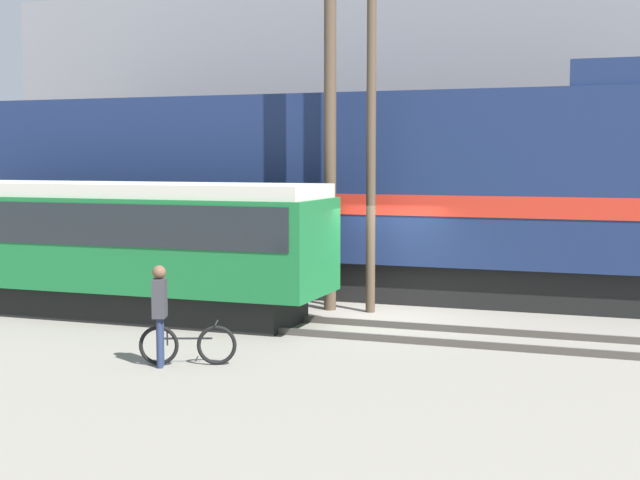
% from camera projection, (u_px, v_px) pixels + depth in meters
% --- Properties ---
extents(ground_plane, '(120.00, 120.00, 0.00)m').
position_uv_depth(ground_plane, '(375.00, 316.00, 20.34)').
color(ground_plane, gray).
extents(track_near, '(60.00, 1.51, 0.14)m').
position_uv_depth(track_near, '(349.00, 329.00, 18.47)').
color(track_near, '#47423D').
rests_on(track_near, ground).
extents(track_far, '(60.00, 1.51, 0.14)m').
position_uv_depth(track_far, '(407.00, 295.00, 23.05)').
color(track_far, '#47423D').
rests_on(track_far, ground).
extents(building_backdrop, '(30.97, 6.00, 9.14)m').
position_uv_depth(building_backdrop, '(465.00, 129.00, 29.81)').
color(building_backdrop, gray).
rests_on(building_backdrop, ground).
extents(freight_locomotive, '(18.86, 3.04, 5.80)m').
position_uv_depth(freight_locomotive, '(325.00, 191.00, 23.56)').
color(freight_locomotive, black).
rests_on(freight_locomotive, ground).
extents(streetcar, '(11.11, 2.54, 3.04)m').
position_uv_depth(streetcar, '(94.00, 239.00, 20.40)').
color(streetcar, black).
rests_on(streetcar, ground).
extents(bicycle, '(1.61, 0.73, 0.76)m').
position_uv_depth(bicycle, '(188.00, 345.00, 15.51)').
color(bicycle, black).
rests_on(bicycle, ground).
extents(person, '(0.33, 0.41, 1.77)m').
position_uv_depth(person, '(160.00, 305.00, 15.29)').
color(person, '#232D4C').
rests_on(person, ground).
extents(utility_pole_left, '(0.29, 0.29, 9.76)m').
position_uv_depth(utility_pole_left, '(330.00, 103.00, 20.74)').
color(utility_pole_left, '#4C3D2D').
rests_on(utility_pole_left, ground).
extents(utility_pole_center, '(0.22, 0.22, 8.56)m').
position_uv_depth(utility_pole_center, '(371.00, 128.00, 20.46)').
color(utility_pole_center, '#4C3D2D').
rests_on(utility_pole_center, ground).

